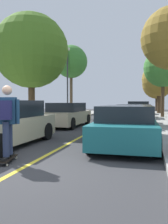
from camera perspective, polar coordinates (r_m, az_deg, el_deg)
name	(u,v)px	position (r m, az deg, el deg)	size (l,w,h in m)	color
ground	(24,167)	(5.53, -14.16, -12.74)	(80.00, 80.00, 0.00)	#353538
center_line	(77,139)	(9.16, -1.79, -6.55)	(0.12, 39.20, 0.01)	gold
parked_car_left_nearest	(3,124)	(8.22, -18.93, -2.73)	(2.02, 4.44, 1.49)	#BCAD89
parked_car_left_near	(67,115)	(13.91, -4.22, -0.68)	(1.98, 4.51, 1.38)	#BCAD89
parked_car_right_nearest	(127,125)	(7.96, 10.24, -3.19)	(2.04, 4.59, 1.32)	#196066
parked_car_right_near	(135,116)	(13.44, 12.19, -0.98)	(2.08, 4.54, 1.29)	#196066
parked_car_right_far	(139,111)	(19.72, 13.10, 0.35)	(1.90, 4.16, 1.46)	#38383D
parked_car_right_farthest	(141,109)	(25.74, 13.56, 0.71)	(1.91, 4.23, 1.30)	black
street_tree_left_nearest	(31,51)	(14.35, -12.61, 14.14)	(4.27, 4.27, 6.36)	#4C3823
street_tree_left_near	(71,62)	(21.15, -3.13, 11.92)	(2.85, 2.85, 6.21)	brown
street_tree_right_near	(163,68)	(21.51, 18.52, 10.01)	(3.27, 3.27, 5.80)	#4C3823
street_tree_right_far	(159,79)	(28.20, 17.67, 7.51)	(3.84, 3.84, 5.75)	#4C3823
street_tree_right_farthest	(157,84)	(34.51, 17.18, 6.38)	(4.02, 4.02, 5.71)	#3D2D1E
streetlamp	(67,78)	(19.53, -4.00, 8.18)	(0.36, 0.24, 5.65)	#38383D
skateboard	(8,159)	(6.03, -17.82, -10.65)	(0.41, 0.87, 0.10)	black
skateboarder	(7,117)	(5.86, -18.06, -1.20)	(0.58, 0.70, 1.73)	black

